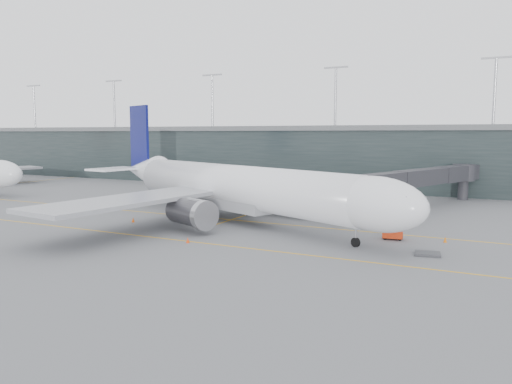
% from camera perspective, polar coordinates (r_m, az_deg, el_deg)
% --- Properties ---
extents(ground, '(320.00, 320.00, 0.00)m').
position_cam_1_polar(ground, '(83.63, -4.50, -2.50)').
color(ground, slate).
rests_on(ground, ground).
extents(taxiline_a, '(160.00, 0.25, 0.02)m').
position_cam_1_polar(taxiline_a, '(80.27, -5.97, -2.90)').
color(taxiline_a, gold).
rests_on(taxiline_a, ground).
extents(taxiline_b, '(160.00, 0.25, 0.02)m').
position_cam_1_polar(taxiline_b, '(67.56, -13.29, -4.87)').
color(taxiline_b, gold).
rests_on(taxiline_b, ground).
extents(taxiline_lead_main, '(0.25, 60.00, 0.02)m').
position_cam_1_polar(taxiline_lead_main, '(99.11, 3.96, -1.04)').
color(taxiline_lead_main, gold).
rests_on(taxiline_lead_main, ground).
extents(taxiline_lead_adj, '(0.25, 60.00, 0.02)m').
position_cam_1_polar(taxiline_lead_adj, '(149.11, -25.74, 0.91)').
color(taxiline_lead_adj, gold).
rests_on(taxiline_lead_adj, ground).
extents(terminal, '(240.00, 36.00, 29.00)m').
position_cam_1_polar(terminal, '(135.71, 8.21, 4.23)').
color(terminal, black).
rests_on(terminal, ground).
extents(main_aircraft, '(63.96, 59.02, 18.75)m').
position_cam_1_polar(main_aircraft, '(75.79, -2.42, 0.57)').
color(main_aircraft, white).
rests_on(main_aircraft, ground).
extents(jet_bridge, '(19.94, 45.27, 7.19)m').
position_cam_1_polar(jet_bridge, '(96.17, 17.49, 1.65)').
color(jet_bridge, '#2B2B30').
rests_on(jet_bridge, ground).
extents(gse_cart, '(2.64, 1.87, 1.68)m').
position_cam_1_polar(gse_cart, '(65.65, 15.36, -4.44)').
color(gse_cart, red).
rests_on(gse_cart, ground).
extents(baggage_dolly, '(2.97, 2.52, 0.27)m').
position_cam_1_polar(baggage_dolly, '(58.61, 19.02, -6.68)').
color(baggage_dolly, '#35363A').
rests_on(baggage_dolly, ground).
extents(uld_a, '(2.34, 2.08, 1.79)m').
position_cam_1_polar(uld_a, '(95.29, -4.80, -0.80)').
color(uld_a, '#343338').
rests_on(uld_a, ground).
extents(uld_b, '(2.12, 1.75, 1.84)m').
position_cam_1_polar(uld_b, '(95.13, -2.02, -0.77)').
color(uld_b, '#343338').
rests_on(uld_b, ground).
extents(uld_c, '(2.22, 1.92, 1.77)m').
position_cam_1_polar(uld_c, '(92.69, -0.19, -0.99)').
color(uld_c, '#343338').
rests_on(uld_c, ground).
extents(cone_nose, '(0.45, 0.45, 0.71)m').
position_cam_1_polar(cone_nose, '(65.94, 20.81, -5.11)').
color(cone_nose, orange).
rests_on(cone_nose, ground).
extents(cone_wing_stbd, '(0.44, 0.44, 0.70)m').
position_cam_1_polar(cone_wing_stbd, '(61.96, -7.80, -5.47)').
color(cone_wing_stbd, '#EA3C0D').
rests_on(cone_wing_stbd, ground).
extents(cone_wing_port, '(0.50, 0.50, 0.80)m').
position_cam_1_polar(cone_wing_port, '(91.61, 3.37, -1.43)').
color(cone_wing_port, '#D15D0B').
rests_on(cone_wing_port, ground).
extents(cone_tail, '(0.47, 0.47, 0.75)m').
position_cam_1_polar(cone_tail, '(77.72, -13.87, -3.10)').
color(cone_tail, '#E0540C').
rests_on(cone_tail, ground).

